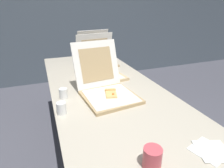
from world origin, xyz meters
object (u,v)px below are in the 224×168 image
(cup_white_near_center, at_px, (63,93))
(cup_printed_front, at_px, (152,158))
(table, at_px, (103,90))
(pizza_box_front, at_px, (107,89))
(pizza_box_back, at_px, (96,60))
(cup_white_near_left, at_px, (62,108))
(pizza_box_middle, at_px, (100,71))
(napkin_pile, at_px, (211,151))

(cup_white_near_center, height_order, cup_printed_front, cup_printed_front)
(table, relative_size, pizza_box_front, 3.98)
(pizza_box_back, distance_m, cup_white_near_left, 1.02)
(pizza_box_back, distance_m, cup_white_near_center, 0.83)
(pizza_box_middle, bearing_deg, table, -109.13)
(cup_white_near_left, distance_m, napkin_pile, 0.82)
(napkin_pile, bearing_deg, cup_white_near_left, 136.03)
(cup_white_near_center, relative_size, cup_printed_front, 0.81)
(pizza_box_middle, bearing_deg, pizza_box_front, -109.35)
(pizza_box_front, distance_m, cup_printed_front, 0.68)
(pizza_box_back, bearing_deg, cup_printed_front, -105.91)
(pizza_box_back, bearing_deg, cup_white_near_center, -130.74)
(table, relative_size, pizza_box_back, 4.97)
(pizza_box_middle, xyz_separation_m, pizza_box_back, (0.07, 0.37, -0.00))
(cup_white_near_left, xyz_separation_m, cup_printed_front, (0.29, -0.55, 0.01))
(table, bearing_deg, cup_printed_front, -95.64)
(cup_white_near_left, xyz_separation_m, cup_white_near_center, (0.04, 0.20, 0.00))
(pizza_box_front, xyz_separation_m, cup_white_near_left, (-0.34, -0.13, -0.01))
(cup_white_near_center, xyz_separation_m, cup_printed_front, (0.25, -0.75, 0.01))
(pizza_box_back, bearing_deg, napkin_pile, -94.22)
(table, xyz_separation_m, cup_printed_front, (-0.09, -0.89, 0.10))
(pizza_box_front, bearing_deg, cup_white_near_center, 160.91)
(cup_printed_front, bearing_deg, pizza_box_middle, 83.48)
(table, relative_size, napkin_pile, 10.62)
(cup_white_near_left, relative_size, napkin_pile, 0.39)
(pizza_box_front, bearing_deg, pizza_box_middle, 73.26)
(cup_white_near_left, height_order, napkin_pile, cup_white_near_left)
(pizza_box_front, height_order, cup_white_near_left, pizza_box_front)
(pizza_box_back, bearing_deg, pizza_box_front, -109.06)
(pizza_box_front, distance_m, pizza_box_back, 0.78)
(cup_white_near_center, distance_m, napkin_pile, 0.95)
(cup_white_near_left, xyz_separation_m, napkin_pile, (0.59, -0.57, -0.03))
(pizza_box_front, height_order, napkin_pile, pizza_box_front)
(pizza_box_front, relative_size, cup_white_near_left, 6.86)
(cup_printed_front, relative_size, napkin_pile, 0.48)
(pizza_box_front, xyz_separation_m, pizza_box_back, (0.15, 0.77, 0.00))
(pizza_box_middle, xyz_separation_m, cup_printed_front, (-0.12, -1.08, -0.01))
(pizza_box_back, xyz_separation_m, cup_white_near_center, (-0.44, -0.70, -0.02))
(table, distance_m, cup_white_near_left, 0.52)
(cup_printed_front, xyz_separation_m, napkin_pile, (0.30, -0.02, -0.04))
(napkin_pile, bearing_deg, cup_printed_front, 176.29)
(table, distance_m, cup_white_near_center, 0.38)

